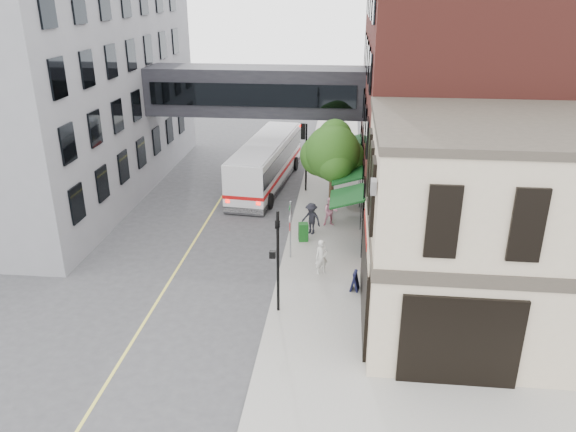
% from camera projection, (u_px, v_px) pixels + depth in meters
% --- Properties ---
extents(ground, '(120.00, 120.00, 0.00)m').
position_uv_depth(ground, '(262.00, 340.00, 21.92)').
color(ground, '#38383A').
rests_on(ground, ground).
extents(sidewalk_main, '(4.00, 60.00, 0.15)m').
position_uv_depth(sidewalk_main, '(328.00, 209.00, 34.56)').
color(sidewalk_main, gray).
rests_on(sidewalk_main, ground).
extents(corner_building, '(10.19, 8.12, 8.45)m').
position_uv_depth(corner_building, '(502.00, 231.00, 21.27)').
color(corner_building, '#BBAA8F').
rests_on(corner_building, ground).
extents(brick_building, '(13.76, 18.00, 14.00)m').
position_uv_depth(brick_building, '(471.00, 96.00, 32.05)').
color(brick_building, '#55201A').
rests_on(brick_building, ground).
extents(opposite_building, '(14.00, 24.00, 14.00)m').
position_uv_depth(opposite_building, '(33.00, 84.00, 35.62)').
color(opposite_building, slate).
rests_on(opposite_building, ground).
extents(skyway_bridge, '(14.00, 3.18, 3.00)m').
position_uv_depth(skyway_bridge, '(256.00, 91.00, 36.28)').
color(skyway_bridge, black).
rests_on(skyway_bridge, ground).
extents(traffic_signal_near, '(0.44, 0.22, 4.60)m').
position_uv_depth(traffic_signal_near, '(277.00, 249.00, 22.58)').
color(traffic_signal_near, black).
rests_on(traffic_signal_near, sidewalk_main).
extents(traffic_signal_far, '(0.53, 0.28, 4.50)m').
position_uv_depth(traffic_signal_far, '(304.00, 144.00, 36.24)').
color(traffic_signal_far, black).
rests_on(traffic_signal_far, sidewalk_main).
extents(street_sign_pole, '(0.08, 0.75, 3.00)m').
position_uv_depth(street_sign_pole, '(290.00, 225.00, 27.57)').
color(street_sign_pole, gray).
rests_on(street_sign_pole, sidewalk_main).
extents(street_tree, '(3.80, 3.20, 5.60)m').
position_uv_depth(street_tree, '(332.00, 152.00, 32.36)').
color(street_tree, '#382619').
rests_on(street_tree, sidewalk_main).
extents(lane_marking, '(0.12, 40.00, 0.01)m').
position_uv_depth(lane_marking, '(201.00, 231.00, 31.60)').
color(lane_marking, '#D8CC4C').
rests_on(lane_marking, ground).
extents(bus, '(3.74, 11.72, 3.10)m').
position_uv_depth(bus, '(266.00, 161.00, 38.15)').
color(bus, silver).
rests_on(bus, ground).
extents(pedestrian_a, '(0.73, 0.62, 1.70)m').
position_uv_depth(pedestrian_a, '(322.00, 257.00, 26.36)').
color(pedestrian_a, silver).
rests_on(pedestrian_a, sidewalk_main).
extents(pedestrian_b, '(0.90, 0.75, 1.66)m').
position_uv_depth(pedestrian_b, '(330.00, 212.00, 31.68)').
color(pedestrian_b, pink).
rests_on(pedestrian_b, sidewalk_main).
extents(pedestrian_c, '(1.33, 1.14, 1.78)m').
position_uv_depth(pedestrian_c, '(311.00, 219.00, 30.60)').
color(pedestrian_c, black).
rests_on(pedestrian_c, sidewalk_main).
extents(newspaper_box, '(0.58, 0.54, 0.99)m').
position_uv_depth(newspaper_box, '(303.00, 232.00, 29.90)').
color(newspaper_box, '#114E16').
rests_on(newspaper_box, sidewalk_main).
extents(sandwich_board, '(0.43, 0.57, 0.92)m').
position_uv_depth(sandwich_board, '(355.00, 281.00, 25.04)').
color(sandwich_board, black).
rests_on(sandwich_board, sidewalk_main).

